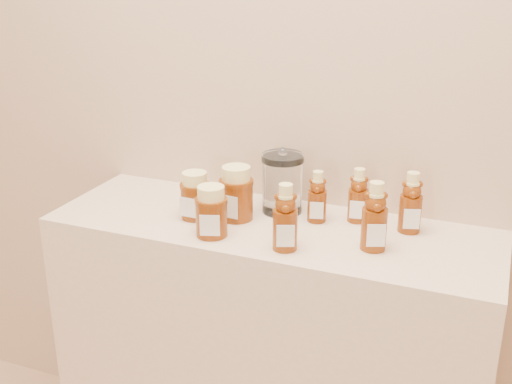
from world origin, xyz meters
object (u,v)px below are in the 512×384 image
at_px(bear_bottle_back_left, 317,193).
at_px(bear_bottle_front_left, 285,213).
at_px(honey_jar_left, 195,195).
at_px(glass_canister, 282,181).
at_px(display_table, 269,366).

relative_size(bear_bottle_back_left, bear_bottle_front_left, 0.84).
height_order(bear_bottle_back_left, bear_bottle_front_left, bear_bottle_front_left).
relative_size(honey_jar_left, glass_canister, 0.72).
bearing_deg(display_table, bear_bottle_front_left, -55.50).
bearing_deg(bear_bottle_front_left, honey_jar_left, 140.35).
height_order(display_table, glass_canister, glass_canister).
height_order(bear_bottle_front_left, glass_canister, bear_bottle_front_left).
height_order(bear_bottle_front_left, honey_jar_left, bear_bottle_front_left).
relative_size(bear_bottle_back_left, honey_jar_left, 1.23).
bearing_deg(honey_jar_left, bear_bottle_back_left, 20.43).
distance_m(display_table, bear_bottle_front_left, 0.56).
distance_m(bear_bottle_front_left, glass_canister, 0.24).
bearing_deg(honey_jar_left, glass_canister, 34.99).
xyz_separation_m(bear_bottle_front_left, honey_jar_left, (-0.29, 0.09, -0.03)).
bearing_deg(honey_jar_left, display_table, 10.37).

